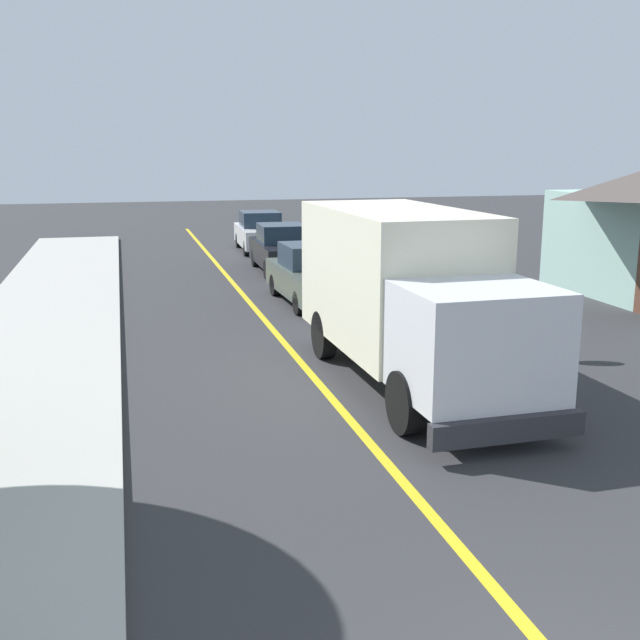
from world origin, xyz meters
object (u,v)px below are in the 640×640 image
object	(u,v)px
parked_car_far	(261,232)
stop_sign	(500,268)
parked_car_near	(313,275)
parked_car_mid	(283,249)
box_truck	(408,289)

from	to	relation	value
parked_car_far	stop_sign	bearing A→B (deg)	-83.60
parked_car_near	stop_sign	distance (m)	6.80
parked_car_near	parked_car_far	distance (m)	11.42
parked_car_near	parked_car_mid	distance (m)	5.77
parked_car_near	stop_sign	world-z (taller)	stop_sign
parked_car_mid	stop_sign	xyz separation A→B (m)	(2.19, -11.98, 1.06)
parked_car_near	stop_sign	size ratio (longest dim) A/B	1.68
box_truck	parked_car_mid	bearing A→B (deg)	88.17
stop_sign	parked_car_far	bearing A→B (deg)	96.40
parked_car_mid	parked_car_far	bearing A→B (deg)	87.82
parked_car_far	stop_sign	world-z (taller)	stop_sign
box_truck	stop_sign	distance (m)	2.99
parked_car_near	parked_car_far	xyz separation A→B (m)	(0.55, 11.41, 0.00)
parked_car_mid	parked_car_near	bearing A→B (deg)	-93.28
box_truck	parked_car_far	bearing A→B (deg)	88.06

